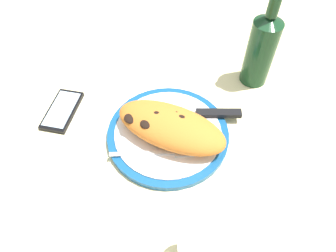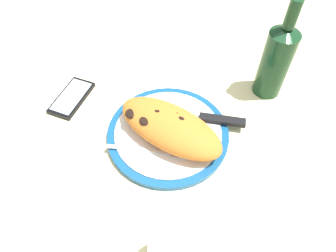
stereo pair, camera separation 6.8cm
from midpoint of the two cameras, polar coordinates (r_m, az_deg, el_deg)
The scene contains 7 objects.
ground_plane at distance 71.97cm, azimuth -2.69°, elevation -2.70°, with size 150.00×150.00×3.00cm, color beige.
plate at distance 70.03cm, azimuth -2.76°, elevation -1.62°, with size 27.16×27.16×1.77cm.
calzone at distance 66.26cm, azimuth -2.43°, elevation -0.31°, with size 26.22×15.95×6.01cm.
fork at distance 66.07cm, azimuth -4.51°, elevation -5.09°, with size 17.53×6.08×0.40cm.
knife at distance 71.89cm, azimuth 4.41°, elevation 2.11°, with size 22.58×6.55×1.20cm.
smartphone at distance 79.82cm, azimuth -21.05°, elevation 2.52°, with size 6.38×12.51×1.16cm.
wine_bottle at distance 78.14cm, azimuth 14.23°, elevation 13.39°, with size 6.86×6.86×24.99cm.
Camera 1 is at (8.88, -39.75, 57.93)cm, focal length 33.47 mm.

